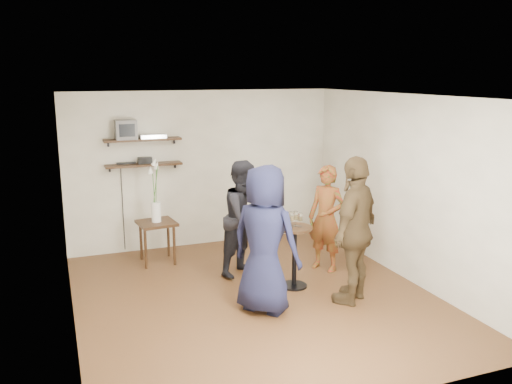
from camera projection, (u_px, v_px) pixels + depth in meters
room at (256, 201)px, 6.79m from camera, size 4.58×5.08×2.68m
shelf_upper at (143, 140)px, 8.50m from camera, size 1.20×0.25×0.04m
shelf_lower at (144, 165)px, 8.58m from camera, size 1.20×0.25×0.04m
crt_monitor at (126, 130)px, 8.37m from camera, size 0.32×0.30×0.30m
dvd_deck at (153, 136)px, 8.54m from camera, size 0.40×0.24×0.06m
radio at (145, 160)px, 8.58m from camera, size 0.22×0.10×0.10m
power_strip at (126, 163)px, 8.53m from camera, size 0.30×0.05×0.03m
side_table at (157, 228)px, 8.30m from camera, size 0.60×0.60×0.65m
vase_lilies at (156, 202)px, 8.20m from camera, size 0.20×0.20×1.00m
drinks_table at (295, 248)px, 7.33m from camera, size 0.47×0.47×0.86m
wine_glass_fl at (291, 217)px, 7.18m from camera, size 0.07×0.07×0.21m
wine_glass_fr at (300, 218)px, 7.23m from camera, size 0.06×0.06×0.19m
wine_glass_bl at (291, 216)px, 7.30m from camera, size 0.06×0.06×0.19m
wine_glass_br at (295, 216)px, 7.26m from camera, size 0.07×0.07×0.20m
person_plaid at (326, 218)px, 7.95m from camera, size 0.62×0.68×1.57m
person_dark at (245, 218)px, 7.78m from camera, size 1.02×0.96×1.67m
person_navy at (265, 239)px, 6.52m from camera, size 1.02×1.06×1.83m
person_brown at (355, 230)px, 6.80m from camera, size 1.16×1.03×1.89m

